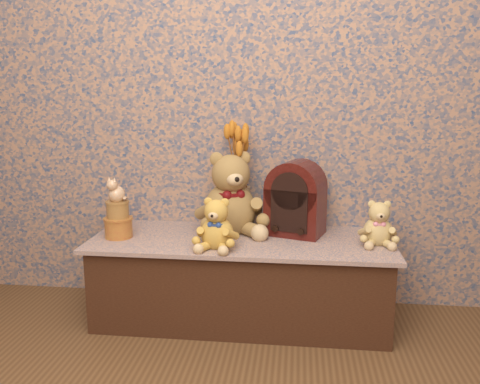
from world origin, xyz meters
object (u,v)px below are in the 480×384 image
at_px(teddy_medium, 217,221).
at_px(teddy_small, 378,221).
at_px(biscuit_tin_lower, 119,228).
at_px(teddy_large, 230,189).
at_px(cat_figurine, 117,189).
at_px(cathedral_radio, 296,198).
at_px(ceramic_vase, 237,208).

xyz_separation_m(teddy_medium, teddy_small, (0.74, 0.14, -0.01)).
xyz_separation_m(teddy_small, biscuit_tin_lower, (-1.24, -0.04, -0.06)).
distance_m(teddy_large, biscuit_tin_lower, 0.58).
height_order(teddy_small, biscuit_tin_lower, teddy_small).
bearing_deg(teddy_medium, cat_figurine, 176.07).
xyz_separation_m(teddy_medium, cathedral_radio, (0.35, 0.26, 0.06)).
xyz_separation_m(teddy_medium, ceramic_vase, (0.05, 0.32, -0.01)).
relative_size(teddy_medium, biscuit_tin_lower, 1.89).
distance_m(teddy_large, cat_figurine, 0.55).
height_order(biscuit_tin_lower, cat_figurine, cat_figurine).
relative_size(teddy_medium, cathedral_radio, 0.68).
bearing_deg(teddy_large, teddy_small, -32.31).
bearing_deg(cathedral_radio, teddy_medium, -125.67).
bearing_deg(cat_figurine, ceramic_vase, 41.86).
bearing_deg(teddy_medium, teddy_large, 92.27).
bearing_deg(teddy_large, teddy_medium, -117.51).
xyz_separation_m(cathedral_radio, biscuit_tin_lower, (-0.86, -0.16, -0.14)).
bearing_deg(cathedral_radio, teddy_large, -162.46).
relative_size(biscuit_tin_lower, cat_figurine, 1.07).
xyz_separation_m(teddy_large, teddy_medium, (-0.02, -0.26, -0.09)).
bearing_deg(cat_figurine, biscuit_tin_lower, 0.00).
bearing_deg(cathedral_radio, cat_figurine, -151.53).
height_order(teddy_medium, ceramic_vase, teddy_medium).
relative_size(cathedral_radio, cat_figurine, 2.97).
height_order(ceramic_vase, cat_figurine, cat_figurine).
distance_m(teddy_medium, biscuit_tin_lower, 0.52).
height_order(teddy_small, cat_figurine, cat_figurine).
bearing_deg(cathedral_radio, biscuit_tin_lower, -151.53).
bearing_deg(cat_figurine, teddy_medium, 9.49).
height_order(teddy_large, ceramic_vase, teddy_large).
bearing_deg(teddy_small, cathedral_radio, 161.87).
distance_m(teddy_large, ceramic_vase, 0.13).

